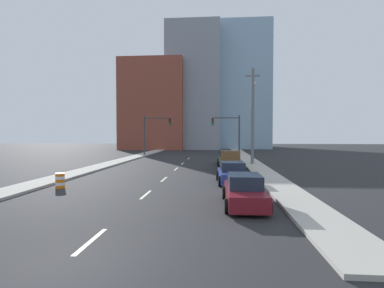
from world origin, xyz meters
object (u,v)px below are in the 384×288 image
(traffic_signal_left, at_px, (152,130))
(traffic_barrel, at_px, (60,181))
(sedan_green, at_px, (227,158))
(utility_pole_right_mid, at_px, (252,116))
(pickup_truck_brown, at_px, (231,162))
(street_lamp, at_px, (253,117))
(sedan_maroon, at_px, (244,191))
(traffic_signal_right, at_px, (231,130))
(sedan_blue, at_px, (232,173))

(traffic_signal_left, relative_size, traffic_barrel, 6.66)
(traffic_barrel, relative_size, sedan_green, 0.21)
(utility_pole_right_mid, height_order, pickup_truck_brown, utility_pole_right_mid)
(street_lamp, bearing_deg, pickup_truck_brown, -116.49)
(sedan_maroon, relative_size, pickup_truck_brown, 0.80)
(pickup_truck_brown, height_order, sedan_green, pickup_truck_brown)
(traffic_signal_left, relative_size, traffic_signal_right, 1.00)
(traffic_signal_left, relative_size, street_lamp, 0.68)
(utility_pole_right_mid, relative_size, pickup_truck_brown, 1.80)
(sedan_green, bearing_deg, sedan_blue, -87.91)
(utility_pole_right_mid, distance_m, sedan_green, 5.54)
(sedan_blue, bearing_deg, traffic_signal_right, 84.43)
(street_lamp, xyz_separation_m, sedan_green, (-2.90, 0.41, -4.61))
(traffic_signal_left, height_order, pickup_truck_brown, traffic_signal_left)
(utility_pole_right_mid, height_order, sedan_green, utility_pole_right_mid)
(utility_pole_right_mid, distance_m, pickup_truck_brown, 7.17)
(traffic_signal_right, height_order, sedan_green, traffic_signal_right)
(sedan_blue, relative_size, sedan_green, 0.97)
(traffic_barrel, bearing_deg, sedan_blue, 14.87)
(sedan_green, bearing_deg, utility_pole_right_mid, -18.91)
(street_lamp, height_order, pickup_truck_brown, street_lamp)
(sedan_blue, relative_size, pickup_truck_brown, 0.74)
(traffic_signal_left, height_order, traffic_barrel, traffic_signal_left)
(traffic_barrel, distance_m, street_lamp, 21.44)
(pickup_truck_brown, bearing_deg, utility_pole_right_mid, 60.70)
(traffic_signal_left, height_order, traffic_signal_right, same)
(street_lamp, xyz_separation_m, sedan_blue, (-2.93, -12.75, -4.62))
(sedan_blue, height_order, sedan_green, sedan_green)
(traffic_signal_right, bearing_deg, sedan_green, -94.96)
(sedan_maroon, relative_size, sedan_blue, 1.08)
(traffic_signal_left, distance_m, sedan_blue, 28.10)
(pickup_truck_brown, bearing_deg, sedan_green, 90.43)
(street_lamp, xyz_separation_m, sedan_maroon, (-2.67, -19.32, -4.62))
(traffic_barrel, bearing_deg, pickup_truck_brown, 42.46)
(sedan_maroon, bearing_deg, utility_pole_right_mid, 81.53)
(sedan_green, bearing_deg, traffic_signal_left, 134.75)
(utility_pole_right_mid, xyz_separation_m, street_lamp, (0.16, 0.65, -0.09))
(traffic_signal_left, xyz_separation_m, street_lamp, (14.23, -12.75, 1.20))
(traffic_signal_left, bearing_deg, sedan_green, -47.46)
(traffic_signal_left, height_order, sedan_maroon, traffic_signal_left)
(traffic_barrel, height_order, pickup_truck_brown, pickup_truck_brown)
(street_lamp, bearing_deg, sedan_maroon, -97.88)
(traffic_signal_right, height_order, sedan_maroon, traffic_signal_right)
(sedan_maroon, distance_m, sedan_green, 19.73)
(traffic_signal_left, bearing_deg, sedan_blue, -66.12)
(pickup_truck_brown, bearing_deg, sedan_maroon, -91.10)
(traffic_signal_left, bearing_deg, traffic_barrel, -89.24)
(traffic_barrel, xyz_separation_m, pickup_truck_brown, (11.12, 10.18, 0.28))
(sedan_maroon, bearing_deg, street_lamp, 81.31)
(utility_pole_right_mid, distance_m, sedan_maroon, 19.42)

